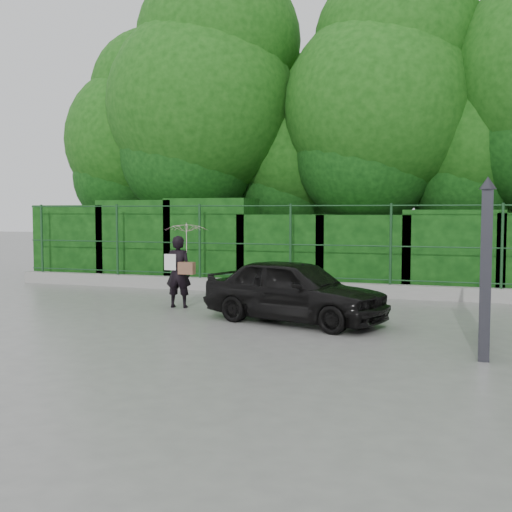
% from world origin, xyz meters
% --- Properties ---
extents(ground, '(80.00, 80.00, 0.00)m').
position_xyz_m(ground, '(0.00, 0.00, 0.00)').
color(ground, gray).
extents(kerb, '(14.00, 0.25, 0.30)m').
position_xyz_m(kerb, '(0.00, 4.50, 0.15)').
color(kerb, '#9E9E99').
rests_on(kerb, ground).
extents(fence, '(14.13, 0.06, 1.80)m').
position_xyz_m(fence, '(0.22, 4.50, 1.20)').
color(fence, '#194120').
rests_on(fence, kerb).
extents(hedge, '(14.20, 1.20, 2.25)m').
position_xyz_m(hedge, '(-0.22, 5.50, 1.01)').
color(hedge, black).
rests_on(hedge, ground).
extents(trees, '(17.10, 6.15, 8.08)m').
position_xyz_m(trees, '(1.14, 7.74, 4.62)').
color(trees, black).
rests_on(trees, ground).
extents(gate, '(0.22, 2.33, 2.36)m').
position_xyz_m(gate, '(4.60, -0.72, 1.19)').
color(gate, '#27272D').
rests_on(gate, ground).
extents(woman, '(0.87, 0.89, 1.70)m').
position_xyz_m(woman, '(-1.02, 1.73, 1.13)').
color(woman, black).
rests_on(woman, ground).
extents(car, '(3.52, 2.21, 1.12)m').
position_xyz_m(car, '(1.53, 0.79, 0.56)').
color(car, black).
rests_on(car, ground).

